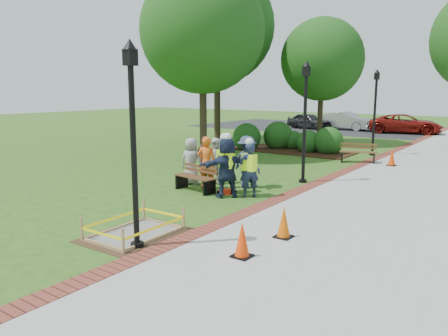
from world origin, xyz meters
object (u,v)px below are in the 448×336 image
Objects in this scene: hivis_worker_a at (227,166)px; hivis_worker_c at (224,164)px; wet_concrete_pad at (135,225)px; cone_front at (242,241)px; lamp_near at (133,130)px; hivis_worker_b at (249,168)px; bench_near at (195,183)px.

hivis_worker_c is at bearing 134.98° from hivis_worker_a.
hivis_worker_c reaches higher than wet_concrete_pad.
lamp_near reaches higher than cone_front.
cone_front is 3.11m from lamp_near.
hivis_worker_b is (0.19, 4.54, 0.68)m from wet_concrete_pad.
hivis_worker_b is at bearing 35.99° from hivis_worker_a.
hivis_worker_b is at bearing 10.50° from bench_near.
lamp_near is at bearing -74.93° from hivis_worker_c.
lamp_near is 2.22× the size of hivis_worker_c.
hivis_worker_b is (1.85, 0.34, 0.65)m from bench_near.
hivis_worker_a is (-0.95, 4.64, -1.50)m from lamp_near.
lamp_near is 5.45m from hivis_worker_c.
lamp_near reaches higher than hivis_worker_b.
cone_front is at bearing -59.13° from hivis_worker_b.
bench_near reaches higher than cone_front.
cone_front is 0.38× the size of hivis_worker_c.
bench_near is 0.38× the size of lamp_near.
lamp_near reaches higher than hivis_worker_c.
bench_near is at bearing 111.56° from wet_concrete_pad.
lamp_near is (2.26, -4.70, 2.21)m from bench_near.
hivis_worker_a reaches higher than cone_front.
bench_near is 1.99m from hivis_worker_b.
cone_front reaches higher than wet_concrete_pad.
cone_front is 0.40× the size of hivis_worker_b.
hivis_worker_b reaches higher than bench_near.
hivis_worker_b reaches higher than cone_front.
wet_concrete_pad is at bearing 140.34° from lamp_near.
cone_front is at bearing 20.34° from lamp_near.
lamp_near is 2.31× the size of hivis_worker_b.
cone_front is at bearing -51.32° from hivis_worker_a.
hivis_worker_b is (-0.41, 5.04, -1.56)m from lamp_near.
hivis_worker_a is at bearing 94.87° from wet_concrete_pad.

